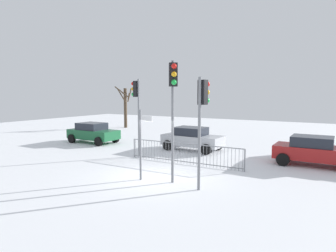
{
  "coord_description": "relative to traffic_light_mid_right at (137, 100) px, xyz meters",
  "views": [
    {
      "loc": [
        6.76,
        -10.42,
        3.53
      ],
      "look_at": [
        -0.63,
        2.06,
        1.97
      ],
      "focal_mm": 31.2,
      "sensor_mm": 36.0,
      "label": 1
    }
  ],
  "objects": [
    {
      "name": "ground_plane",
      "position": [
        3.23,
        -2.96,
        -3.22
      ],
      "size": [
        60.0,
        60.0,
        0.0
      ],
      "primitive_type": "plane",
      "color": "white"
    },
    {
      "name": "traffic_light_mid_right",
      "position": [
        0.0,
        0.0,
        0.0
      ],
      "size": [
        0.57,
        0.34,
        4.4
      ],
      "rotation": [
        0.0,
        0.0,
        1.49
      ],
      "color": "slate",
      "rests_on": "ground"
    },
    {
      "name": "traffic_light_rear_left",
      "position": [
        5.63,
        -3.57,
        -0.17
      ],
      "size": [
        0.37,
        0.55,
        4.17
      ],
      "rotation": [
        0.0,
        0.0,
        6.01
      ],
      "color": "slate",
      "rests_on": "ground"
    },
    {
      "name": "traffic_light_rear_right",
      "position": [
        4.38,
        -3.52,
        0.32
      ],
      "size": [
        0.44,
        0.49,
        4.84
      ],
      "rotation": [
        0.0,
        0.0,
        3.77
      ],
      "color": "slate",
      "rests_on": "ground"
    },
    {
      "name": "direction_sign_post",
      "position": [
        3.03,
        -3.76,
        -1.58
      ],
      "size": [
        0.76,
        0.27,
        2.93
      ],
      "rotation": [
        0.0,
        0.0,
        -0.28
      ],
      "color": "slate",
      "rests_on": "ground"
    },
    {
      "name": "pedestrian_guard_railing",
      "position": [
        3.22,
        -0.36,
        -2.67
      ],
      "size": [
        6.28,
        0.19,
        1.07
      ],
      "rotation": [
        0.0,
        0.0,
        0.02
      ],
      "color": "slate",
      "rests_on": "ground"
    },
    {
      "name": "car_silver_near",
      "position": [
        1.94,
        3.21,
        -2.46
      ],
      "size": [
        3.85,
        2.03,
        1.47
      ],
      "rotation": [
        0.0,
        0.0,
        -0.03
      ],
      "color": "#B2B5BA",
      "rests_on": "ground"
    },
    {
      "name": "car_red_trailing",
      "position": [
        8.97,
        2.63,
        -2.46
      ],
      "size": [
        3.81,
        1.95,
        1.47
      ],
      "rotation": [
        0.0,
        0.0,
        -0.01
      ],
      "color": "maroon",
      "rests_on": "ground"
    },
    {
      "name": "car_green_mid",
      "position": [
        -5.59,
        2.1,
        -2.46
      ],
      "size": [
        3.82,
        1.96,
        1.47
      ],
      "rotation": [
        0.0,
        0.0,
        -0.01
      ],
      "color": "#195933",
      "rests_on": "ground"
    },
    {
      "name": "bare_tree_left",
      "position": [
        -9.81,
        11.11,
        -0.86
      ],
      "size": [
        1.66,
        1.77,
        4.4
      ],
      "color": "#473828",
      "rests_on": "ground"
    }
  ]
}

